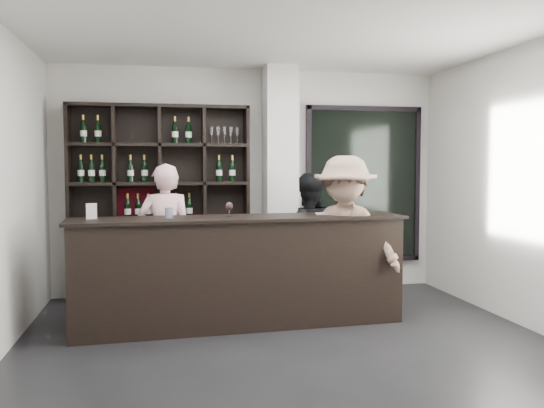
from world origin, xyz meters
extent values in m
cube|color=black|center=(0.00, 0.00, -0.01)|extent=(5.00, 5.50, 0.01)
cube|color=silver|center=(0.35, 2.47, 1.45)|extent=(0.40, 0.40, 2.90)
cube|color=black|center=(1.55, 2.69, 1.40)|extent=(1.60, 0.08, 2.10)
cube|color=black|center=(1.55, 2.69, 1.40)|extent=(1.48, 0.02, 1.98)
cube|color=black|center=(-0.35, 1.12, 0.55)|extent=(3.35, 0.63, 1.10)
cube|color=black|center=(-0.35, 1.12, 1.12)|extent=(3.43, 0.71, 0.03)
imported|color=#F8BDC0|center=(-1.10, 1.85, 0.84)|extent=(0.64, 0.45, 1.67)
imported|color=black|center=(0.55, 1.85, 0.78)|extent=(0.82, 0.66, 1.56)
imported|color=#967561|center=(0.75, 1.05, 0.88)|extent=(1.30, 1.04, 1.76)
cylinder|color=#ACB7CB|center=(-1.07, 1.06, 1.18)|extent=(0.09, 0.09, 0.11)
cube|color=white|center=(0.54, 1.23, 1.14)|extent=(0.11, 0.11, 0.02)
cube|color=white|center=(-1.82, 1.16, 1.21)|extent=(0.11, 0.06, 0.15)
camera|label=1|loc=(-1.15, -4.70, 1.65)|focal=38.00mm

